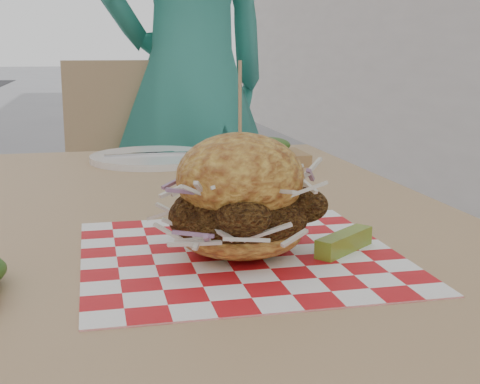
{
  "coord_description": "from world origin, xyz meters",
  "views": [
    {
      "loc": [
        -0.22,
        -0.9,
        0.98
      ],
      "look_at": [
        -0.06,
        -0.18,
        0.82
      ],
      "focal_mm": 50.0,
      "sensor_mm": 36.0,
      "label": 1
    }
  ],
  "objects_px": {
    "sandwich": "(240,202)",
    "diner": "(191,79)",
    "patio_chair": "(135,191)",
    "patio_table": "(182,255)"
  },
  "relations": [
    {
      "from": "diner",
      "to": "sandwich",
      "type": "distance_m",
      "value": 1.46
    },
    {
      "from": "patio_table",
      "to": "patio_chair",
      "type": "relative_size",
      "value": 1.26
    },
    {
      "from": "patio_chair",
      "to": "sandwich",
      "type": "relative_size",
      "value": 4.32
    },
    {
      "from": "patio_chair",
      "to": "sandwich",
      "type": "height_order",
      "value": "sandwich"
    },
    {
      "from": "patio_chair",
      "to": "sandwich",
      "type": "xyz_separation_m",
      "value": [
        0.04,
        -1.33,
        0.26
      ]
    },
    {
      "from": "patio_table",
      "to": "patio_chair",
      "type": "distance_m",
      "value": 1.08
    },
    {
      "from": "diner",
      "to": "sandwich",
      "type": "xyz_separation_m",
      "value": [
        -0.16,
        -1.45,
        -0.08
      ]
    },
    {
      "from": "diner",
      "to": "patio_chair",
      "type": "xyz_separation_m",
      "value": [
        -0.2,
        -0.12,
        -0.34
      ]
    },
    {
      "from": "diner",
      "to": "sandwich",
      "type": "bearing_deg",
      "value": 61.13
    },
    {
      "from": "sandwich",
      "to": "diner",
      "type": "bearing_deg",
      "value": 83.58
    }
  ]
}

